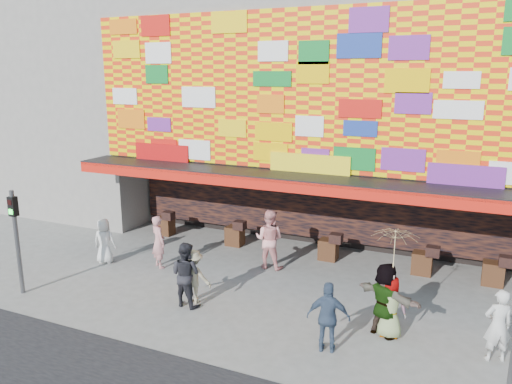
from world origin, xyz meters
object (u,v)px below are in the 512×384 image
Objects in this scene: ped_f at (385,300)px; ped_h at (498,325)px; ped_i at (269,239)px; ped_e at (328,317)px; ped_g at (390,307)px; signal_left at (16,230)px; ped_a at (104,241)px; ped_b at (159,242)px; ped_d at (194,276)px; ped_c at (186,274)px; parasol at (394,249)px.

ped_f is 2.41m from ped_h.
ped_i reaches higher than ped_h.
ped_h is 0.86× the size of ped_i.
ped_e is 1.09× the size of ped_g.
signal_left is at bearing 36.55° from ped_i.
ped_g reaches higher than ped_a.
ped_d is (2.35, -1.74, -0.10)m from ped_b.
ped_h is at bearing -157.36° from ped_f.
ped_c is 5.30m from ped_g.
ped_d is at bearing 148.91° from ped_a.
ped_e is at bearing 161.00° from ped_d.
ped_i reaches higher than ped_e.
ped_i is at bearing -46.77° from ped_h.
ped_c is 0.98× the size of ped_f.
ped_e is 2.16m from parasol.
signal_left is 1.98× the size of ped_g.
ped_h is 2.65m from parasol.
signal_left is 10.16m from ped_g.
ped_d is at bearing 29.13° from ped_f.
signal_left is 10.01m from ped_f.
ped_c is 0.92× the size of parasol.
ped_a is 0.88× the size of ped_b.
ped_i is 1.00× the size of parasol.
ped_i is (-4.13, 2.79, 0.05)m from ped_f.
ped_b is at bearing 20.66° from ped_i.
ped_i is (-4.26, 2.81, 0.20)m from ped_g.
ped_b is 9.90m from ped_h.
ped_g is at bearing 160.37° from ped_a.
ped_b reaches higher than ped_g.
ped_a is 0.78× the size of parasol.
ped_d is (4.19, -1.33, 0.00)m from ped_a.
ped_d is at bearing -21.02° from ped_h.
ped_i reaches higher than ped_d.
ped_f is 0.94× the size of ped_i.
signal_left is 4.93m from ped_c.
ped_d is 0.91× the size of ped_e.
ped_a is at bearing -11.98° from ped_g.
parasol is at bearing -178.74° from ped_g.
ped_e is 1.60m from ped_f.
parasol is (-2.27, 0.08, 1.36)m from ped_h.
ped_h is at bearing -172.94° from ped_e.
parasol is (5.16, 0.33, 1.44)m from ped_d.
ped_i reaches higher than ped_a.
signal_left reaches higher than ped_c.
signal_left is 2.00× the size of ped_d.
signal_left is 3.08m from ped_a.
ped_f is (9.22, -0.98, 0.16)m from ped_a.
ped_e is (6.36, -2.62, -0.03)m from ped_b.
ped_b reaches higher than ped_e.
ped_b is at bearing -33.70° from ped_e.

